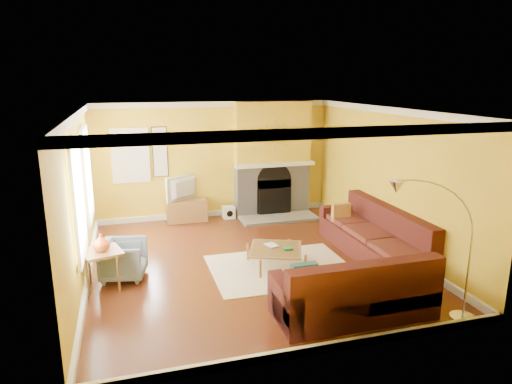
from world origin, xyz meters
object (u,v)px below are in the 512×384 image
object	(u,v)px
armchair	(124,260)
side_table	(103,269)
arc_lamp	(435,255)
sectional_sofa	(333,246)
media_console	(187,210)
coffee_table	(276,257)

from	to	relation	value
armchair	side_table	world-z (taller)	armchair
arc_lamp	armchair	bearing A→B (deg)	145.04
sectional_sofa	side_table	xyz separation A→B (m)	(-3.72, 0.42, -0.14)
media_console	side_table	world-z (taller)	side_table
armchair	side_table	size ratio (longest dim) A/B	1.14
coffee_table	arc_lamp	world-z (taller)	arc_lamp
coffee_table	arc_lamp	distance (m)	2.90
sectional_sofa	media_console	bearing A→B (deg)	119.43
media_console	side_table	xyz separation A→B (m)	(-1.72, -3.13, 0.06)
coffee_table	armchair	size ratio (longest dim) A/B	1.26
coffee_table	side_table	world-z (taller)	side_table
media_console	sectional_sofa	bearing A→B (deg)	-60.57
media_console	arc_lamp	distance (m)	6.10
coffee_table	arc_lamp	size ratio (longest dim) A/B	0.44
media_console	side_table	size ratio (longest dim) A/B	1.48
sectional_sofa	armchair	distance (m)	3.49
coffee_table	arc_lamp	xyz separation A→B (m)	(1.33, -2.44, 0.83)
coffee_table	side_table	size ratio (longest dim) A/B	1.44
media_console	arc_lamp	world-z (taller)	arc_lamp
sectional_sofa	coffee_table	xyz separation A→B (m)	(-0.87, 0.45, -0.28)
sectional_sofa	side_table	size ratio (longest dim) A/B	6.15
side_table	arc_lamp	distance (m)	4.87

